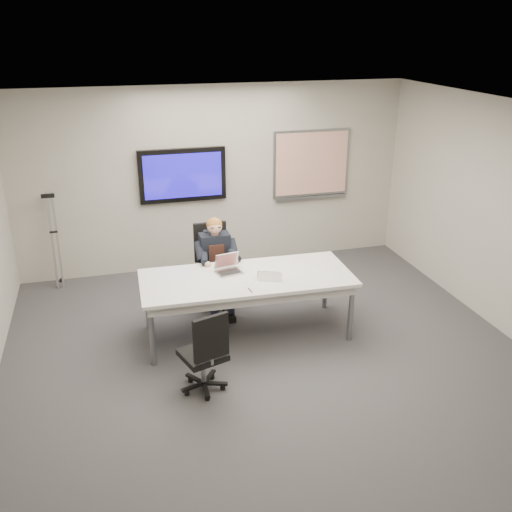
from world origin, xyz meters
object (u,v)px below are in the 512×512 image
object	(u,v)px
office_chair_far	(214,280)
laptop	(228,267)
office_chair_near	(205,366)
seated_person	(218,276)
conference_table	(247,283)

from	to	relation	value
office_chair_far	laptop	xyz separation A→B (m)	(0.04, -0.73, 0.49)
laptop	office_chair_near	bearing A→B (deg)	-124.94
office_chair_near	laptop	xyz separation A→B (m)	(0.54, 1.26, 0.54)
seated_person	conference_table	bearing A→B (deg)	-73.28
conference_table	office_chair_far	xyz separation A→B (m)	(-0.22, 0.94, -0.34)
office_chair_far	office_chair_near	world-z (taller)	office_chair_far
office_chair_near	seated_person	xyz separation A→B (m)	(0.51, 1.73, 0.21)
laptop	conference_table	bearing A→B (deg)	-60.83
laptop	seated_person	bearing A→B (deg)	82.50
seated_person	laptop	xyz separation A→B (m)	(0.03, -0.48, 0.32)
conference_table	seated_person	distance (m)	0.74
conference_table	office_chair_near	world-z (taller)	office_chair_near
office_chair_near	office_chair_far	bearing A→B (deg)	-121.76
office_chair_far	seated_person	xyz separation A→B (m)	(0.00, -0.25, 0.17)
office_chair_far	laptop	bearing A→B (deg)	-89.31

